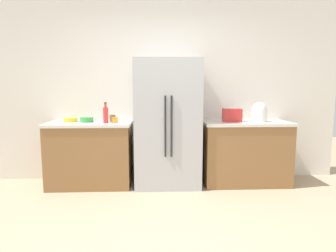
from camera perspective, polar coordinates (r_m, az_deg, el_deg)
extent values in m
plane|color=tan|center=(2.76, -0.11, -22.04)|extent=(10.75, 10.75, 0.00)
cube|color=silver|center=(4.32, -1.19, 8.60)|extent=(5.37, 0.10, 2.90)
cube|color=olive|center=(4.17, -15.35, -5.73)|extent=(1.13, 0.60, 0.86)
cube|color=silver|center=(4.09, -15.56, 0.45)|extent=(1.16, 0.63, 0.04)
cube|color=olive|center=(4.26, 15.22, -5.43)|extent=(1.20, 0.60, 0.86)
cube|color=silver|center=(4.19, 15.43, 0.61)|extent=(1.23, 0.63, 0.04)
cube|color=#B2B5BA|center=(3.97, -0.13, 0.50)|extent=(0.90, 0.63, 1.77)
cylinder|color=#262628|center=(3.64, -0.54, -0.13)|extent=(0.02, 0.02, 0.79)
cylinder|color=#262628|center=(3.64, 0.72, -0.12)|extent=(0.02, 0.02, 0.79)
cube|color=red|center=(4.09, 12.80, 2.13)|extent=(0.26, 0.15, 0.19)
cylinder|color=white|center=(4.21, 17.93, 2.00)|extent=(0.22, 0.22, 0.17)
sphere|color=white|center=(4.20, 17.98, 3.17)|extent=(0.20, 0.20, 0.20)
cylinder|color=red|center=(3.94, -12.47, 2.13)|extent=(0.07, 0.07, 0.21)
cylinder|color=red|center=(3.93, -12.52, 4.06)|extent=(0.03, 0.03, 0.05)
cylinder|color=#333338|center=(3.93, -12.54, 4.57)|extent=(0.04, 0.04, 0.02)
cylinder|color=orange|center=(3.94, -10.68, 1.20)|extent=(0.08, 0.08, 0.08)
cylinder|color=brown|center=(4.07, -11.15, 1.53)|extent=(0.08, 0.08, 0.10)
cylinder|color=green|center=(4.12, -16.09, 1.24)|extent=(0.18, 0.18, 0.07)
cylinder|color=yellow|center=(4.23, -19.07, 1.18)|extent=(0.19, 0.19, 0.06)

